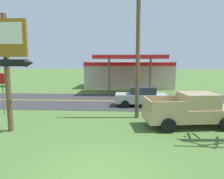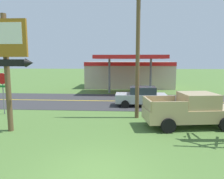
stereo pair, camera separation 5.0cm
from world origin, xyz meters
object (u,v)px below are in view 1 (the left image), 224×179
utility_pole (138,38)px  gas_station (129,74)px  pickup_tan_parked_on_lawn (191,110)px  stop_sign (2,86)px  motel_sign (6,53)px  car_silver_near_lane (141,96)px

utility_pole → gas_station: 16.85m
pickup_tan_parked_on_lawn → stop_sign: bearing=170.6°
motel_sign → pickup_tan_parked_on_lawn: bearing=8.9°
utility_pole → pickup_tan_parked_on_lawn: 5.53m
pickup_tan_parked_on_lawn → utility_pole: bearing=150.2°
gas_station → car_silver_near_lane: 12.91m
motel_sign → car_silver_near_lane: bearing=42.9°
motel_sign → stop_sign: size_ratio=2.10×
utility_pole → pickup_tan_parked_on_lawn: size_ratio=1.82×
motel_sign → utility_pole: (6.93, 3.28, 1.06)m
motel_sign → pickup_tan_parked_on_lawn: size_ratio=1.14×
utility_pole → car_silver_near_lane: 5.79m
stop_sign → pickup_tan_parked_on_lawn: stop_sign is taller
gas_station → car_silver_near_lane: (0.84, -12.83, -1.11)m
gas_station → car_silver_near_lane: bearing=-86.3°
motel_sign → stop_sign: motel_sign is taller
motel_sign → gas_station: motel_sign is taller
gas_station → utility_pole: bearing=-89.0°
gas_station → pickup_tan_parked_on_lawn: gas_station is taller
stop_sign → car_silver_near_lane: (9.96, 3.34, -1.20)m
motel_sign → pickup_tan_parked_on_lawn: motel_sign is taller
gas_station → pickup_tan_parked_on_lawn: (3.31, -18.24, -0.98)m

